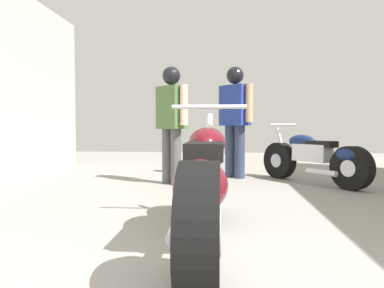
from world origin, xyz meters
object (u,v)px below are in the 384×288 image
at_px(motorcycle_maroon_cruiser, 205,185).
at_px(motorcycle_black_naked, 314,158).
at_px(mechanic_in_blue, 235,112).
at_px(mechanic_with_helmet, 171,114).

height_order(motorcycle_maroon_cruiser, motorcycle_black_naked, motorcycle_maroon_cruiser).
bearing_deg(motorcycle_maroon_cruiser, motorcycle_black_naked, 64.51).
height_order(mechanic_in_blue, mechanic_with_helmet, mechanic_in_blue).
xyz_separation_m(motorcycle_black_naked, mechanic_with_helmet, (-2.00, -0.20, 0.62)).
height_order(motorcycle_maroon_cruiser, mechanic_with_helmet, mechanic_with_helmet).
relative_size(mechanic_in_blue, mechanic_with_helmet, 1.06).
relative_size(motorcycle_black_naked, mechanic_with_helmet, 0.95).
bearing_deg(motorcycle_maroon_cruiser, mechanic_with_helmet, 103.13).
distance_m(mechanic_in_blue, mechanic_with_helmet, 1.16).
relative_size(motorcycle_maroon_cruiser, mechanic_in_blue, 1.21).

